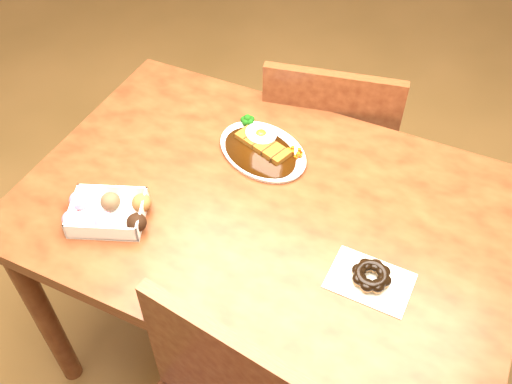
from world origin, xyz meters
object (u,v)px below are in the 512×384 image
at_px(katsu_curry_plate, 262,148).
at_px(donut_box, 108,212).
at_px(chair_far, 329,149).
at_px(pon_de_ring, 371,276).
at_px(table, 267,230).

bearing_deg(katsu_curry_plate, donut_box, -122.27).
xyz_separation_m(chair_far, pon_de_ring, (0.31, -0.64, 0.29)).
bearing_deg(table, pon_de_ring, -20.04).
xyz_separation_m(katsu_curry_plate, pon_de_ring, (0.38, -0.27, 0.00)).
relative_size(table, chair_far, 1.38).
xyz_separation_m(donut_box, pon_de_ring, (0.62, 0.09, -0.01)).
bearing_deg(table, chair_far, 91.31).
height_order(chair_far, donut_box, chair_far).
bearing_deg(katsu_curry_plate, chair_far, 78.04).
xyz_separation_m(table, chair_far, (-0.01, 0.54, -0.17)).
height_order(donut_box, pon_de_ring, donut_box).
height_order(table, donut_box, donut_box).
bearing_deg(chair_far, donut_box, 55.58).
distance_m(katsu_curry_plate, donut_box, 0.43).
xyz_separation_m(chair_far, donut_box, (-0.31, -0.74, 0.30)).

